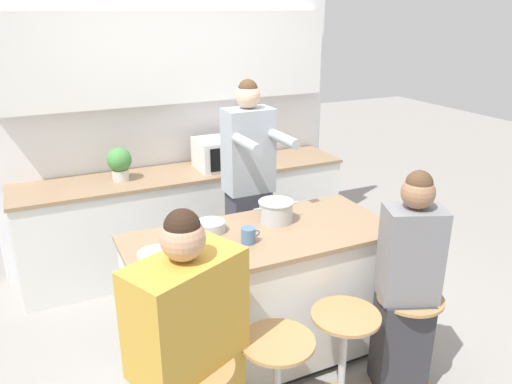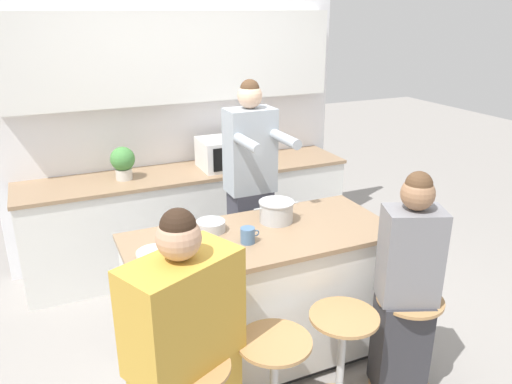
# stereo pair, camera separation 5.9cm
# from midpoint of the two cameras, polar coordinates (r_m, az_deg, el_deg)

# --- Properties ---
(ground_plane) EXTENTS (16.00, 16.00, 0.00)m
(ground_plane) POSITION_cam_midpoint_polar(r_m,az_deg,el_deg) (3.56, 1.02, -18.27)
(ground_plane) COLOR gray
(wall_back) EXTENTS (3.09, 0.22, 2.70)m
(wall_back) POSITION_cam_midpoint_polar(r_m,az_deg,el_deg) (4.50, -8.73, 11.44)
(wall_back) COLOR white
(wall_back) RESTS_ON ground_plane
(back_counter) EXTENTS (2.87, 0.59, 0.88)m
(back_counter) POSITION_cam_midpoint_polar(r_m,az_deg,el_deg) (4.54, -7.02, -2.87)
(back_counter) COLOR white
(back_counter) RESTS_ON ground_plane
(kitchen_island) EXTENTS (1.67, 0.74, 0.91)m
(kitchen_island) POSITION_cam_midpoint_polar(r_m,az_deg,el_deg) (3.29, 1.07, -11.96)
(kitchen_island) COLOR black
(kitchen_island) RESTS_ON ground_plane
(bar_stool_center_right) EXTENTS (0.38, 0.38, 0.64)m
(bar_stool_center_right) POSITION_cam_midpoint_polar(r_m,az_deg,el_deg) (3.01, 10.29, -18.15)
(bar_stool_center_right) COLOR tan
(bar_stool_center_right) RESTS_ON ground_plane
(bar_stool_rightmost) EXTENTS (0.38, 0.38, 0.64)m
(bar_stool_rightmost) POSITION_cam_midpoint_polar(r_m,az_deg,el_deg) (3.24, 17.21, -15.76)
(bar_stool_rightmost) COLOR tan
(bar_stool_rightmost) RESTS_ON ground_plane
(person_cooking) EXTENTS (0.35, 0.56, 1.76)m
(person_cooking) POSITION_cam_midpoint_polar(r_m,az_deg,el_deg) (3.71, -0.16, -0.83)
(person_cooking) COLOR #383842
(person_cooking) RESTS_ON ground_plane
(person_wrapped_blanket) EXTENTS (0.61, 0.49, 1.42)m
(person_wrapped_blanket) POSITION_cam_midpoint_polar(r_m,az_deg,el_deg) (2.51, -7.34, -18.16)
(person_wrapped_blanket) COLOR gold
(person_wrapped_blanket) RESTS_ON ground_plane
(person_seated_near) EXTENTS (0.38, 0.35, 1.41)m
(person_seated_near) POSITION_cam_midpoint_polar(r_m,az_deg,el_deg) (3.07, 17.25, -11.33)
(person_seated_near) COLOR #333338
(person_seated_near) RESTS_ON ground_plane
(cooking_pot) EXTENTS (0.32, 0.23, 0.14)m
(cooking_pot) POSITION_cam_midpoint_polar(r_m,az_deg,el_deg) (3.23, 2.86, -2.23)
(cooking_pot) COLOR #B7BABC
(cooking_pot) RESTS_ON kitchen_island
(fruit_bowl) EXTENTS (0.18, 0.18, 0.07)m
(fruit_bowl) POSITION_cam_midpoint_polar(r_m,az_deg,el_deg) (3.11, -4.65, -3.90)
(fruit_bowl) COLOR #B7BABC
(fruit_bowl) RESTS_ON kitchen_island
(mixing_bowl_steel) EXTENTS (0.21, 0.21, 0.06)m
(mixing_bowl_steel) POSITION_cam_midpoint_polar(r_m,az_deg,el_deg) (2.80, -10.84, -7.19)
(mixing_bowl_steel) COLOR silver
(mixing_bowl_steel) RESTS_ON kitchen_island
(coffee_cup_near) EXTENTS (0.12, 0.09, 0.09)m
(coffee_cup_near) POSITION_cam_midpoint_polar(r_m,az_deg,el_deg) (2.94, -0.37, -4.98)
(coffee_cup_near) COLOR #4C7099
(coffee_cup_near) RESTS_ON kitchen_island
(microwave) EXTENTS (0.49, 0.37, 0.26)m
(microwave) POSITION_cam_midpoint_polar(r_m,az_deg,el_deg) (4.43, -2.93, 4.51)
(microwave) COLOR white
(microwave) RESTS_ON back_counter
(potted_plant) EXTENTS (0.20, 0.20, 0.28)m
(potted_plant) POSITION_cam_midpoint_polar(r_m,az_deg,el_deg) (4.23, -14.59, 3.40)
(potted_plant) COLOR beige
(potted_plant) RESTS_ON back_counter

